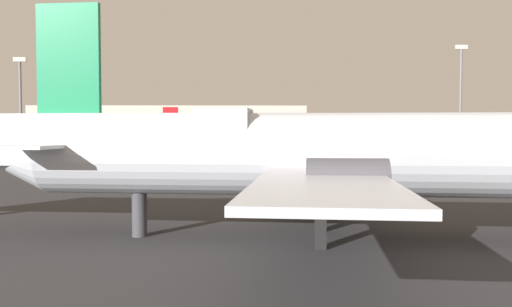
{
  "coord_description": "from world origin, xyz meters",
  "views": [
    {
      "loc": [
        1.51,
        -8.79,
        4.93
      ],
      "look_at": [
        2.72,
        50.7,
        2.38
      ],
      "focal_mm": 36.93,
      "sensor_mm": 36.0,
      "label": 1
    }
  ],
  "objects_px": {
    "jet_bridge": "(37,141)",
    "airplane_far_left": "(120,142)",
    "light_mast_left": "(21,101)",
    "airplane_at_gate": "(347,155)",
    "light_mast_right": "(461,94)"
  },
  "relations": [
    {
      "from": "airplane_far_left",
      "to": "light_mast_right",
      "type": "distance_m",
      "value": 67.96
    },
    {
      "from": "airplane_far_left",
      "to": "light_mast_left",
      "type": "bearing_deg",
      "value": -44.33
    },
    {
      "from": "light_mast_right",
      "to": "light_mast_left",
      "type": "bearing_deg",
      "value": -178.26
    },
    {
      "from": "light_mast_left",
      "to": "light_mast_right",
      "type": "xyz_separation_m",
      "value": [
        87.26,
        2.66,
        1.57
      ]
    },
    {
      "from": "airplane_at_gate",
      "to": "light_mast_right",
      "type": "distance_m",
      "value": 91.61
    },
    {
      "from": "light_mast_left",
      "to": "airplane_at_gate",
      "type": "bearing_deg",
      "value": -58.85
    },
    {
      "from": "airplane_at_gate",
      "to": "light_mast_right",
      "type": "bearing_deg",
      "value": 71.9
    },
    {
      "from": "airplane_far_left",
      "to": "light_mast_right",
      "type": "height_order",
      "value": "light_mast_right"
    },
    {
      "from": "airplane_far_left",
      "to": "jet_bridge",
      "type": "height_order",
      "value": "airplane_far_left"
    },
    {
      "from": "airplane_at_gate",
      "to": "jet_bridge",
      "type": "xyz_separation_m",
      "value": [
        -14.41,
        1.51,
        0.59
      ]
    },
    {
      "from": "airplane_at_gate",
      "to": "light_mast_right",
      "type": "xyz_separation_m",
      "value": [
        39.04,
        82.43,
        8.57
      ]
    },
    {
      "from": "jet_bridge",
      "to": "airplane_far_left",
      "type": "bearing_deg",
      "value": 105.63
    },
    {
      "from": "light_mast_left",
      "to": "light_mast_right",
      "type": "height_order",
      "value": "light_mast_right"
    },
    {
      "from": "airplane_far_left",
      "to": "jet_bridge",
      "type": "bearing_deg",
      "value": 95.63
    },
    {
      "from": "airplane_far_left",
      "to": "light_mast_right",
      "type": "bearing_deg",
      "value": -164.0
    }
  ]
}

